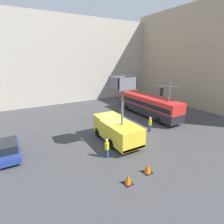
# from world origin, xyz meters

# --- Properties ---
(ground_plane) EXTENTS (120.00, 120.00, 0.00)m
(ground_plane) POSITION_xyz_m (0.00, 0.00, 0.00)
(ground_plane) COLOR #424244
(building_backdrop_far) EXTENTS (44.00, 10.00, 15.89)m
(building_backdrop_far) POSITION_xyz_m (0.00, 23.03, 7.94)
(building_backdrop_far) COLOR #BCB2A3
(building_backdrop_far) RESTS_ON ground_plane
(building_backdrop_side) EXTENTS (10.00, 28.00, 17.07)m
(building_backdrop_side) POSITION_xyz_m (23.60, 5.01, 8.54)
(building_backdrop_side) COLOR tan
(building_backdrop_side) RESTS_ON ground_plane
(utility_truck) EXTENTS (2.56, 6.03, 6.88)m
(utility_truck) POSITION_xyz_m (0.18, -0.95, 1.53)
(utility_truck) COLOR yellow
(utility_truck) RESTS_ON ground_plane
(city_bus) EXTENTS (2.52, 11.73, 3.00)m
(city_bus) POSITION_xyz_m (8.92, 4.33, 1.76)
(city_bus) COLOR #232328
(city_bus) RESTS_ON ground_plane
(traffic_light_pole) EXTENTS (2.98, 2.73, 5.52)m
(traffic_light_pole) POSITION_xyz_m (7.87, -0.18, 3.74)
(traffic_light_pole) COLOR slate
(traffic_light_pole) RESTS_ON ground_plane
(road_worker_near_truck) EXTENTS (0.38, 0.38, 1.78)m
(road_worker_near_truck) POSITION_xyz_m (-2.13, -3.04, 0.88)
(road_worker_near_truck) COLOR navy
(road_worker_near_truck) RESTS_ON ground_plane
(road_worker_directing) EXTENTS (0.38, 0.38, 1.82)m
(road_worker_directing) POSITION_xyz_m (5.08, -0.58, 0.91)
(road_worker_directing) COLOR navy
(road_worker_directing) RESTS_ON ground_plane
(traffic_cone_near_truck) EXTENTS (0.69, 0.69, 0.79)m
(traffic_cone_near_truck) POSITION_xyz_m (-0.48, -6.52, 0.38)
(traffic_cone_near_truck) COLOR black
(traffic_cone_near_truck) RESTS_ON ground_plane
(traffic_cone_mid_road) EXTENTS (0.64, 0.64, 0.73)m
(traffic_cone_mid_road) POSITION_xyz_m (-2.50, -6.79, 0.34)
(traffic_cone_mid_road) COLOR black
(traffic_cone_mid_road) RESTS_ON ground_plane
(parked_car_curbside) EXTENTS (1.76, 4.49, 1.51)m
(parked_car_curbside) POSITION_xyz_m (-9.63, 1.45, 0.76)
(parked_car_curbside) COLOR navy
(parked_car_curbside) RESTS_ON ground_plane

